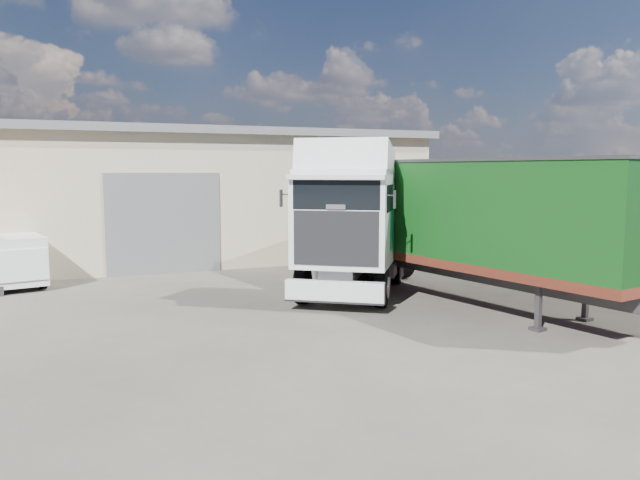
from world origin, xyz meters
name	(u,v)px	position (x,y,z in m)	size (l,w,h in m)	color
ground	(328,336)	(0.00, 0.00, 0.00)	(120.00, 120.00, 0.00)	#292621
warehouse	(43,195)	(-6.00, 16.00, 2.66)	(30.60, 12.60, 5.42)	#B5AA8B
brick_boundary_wall	(540,234)	(11.50, 6.00, 1.25)	(0.35, 26.00, 2.50)	#974326
tractor_unit	(350,232)	(2.33, 3.75, 1.91)	(5.96, 6.89, 4.55)	black
box_trailer	(448,214)	(4.85, 2.49, 2.43)	(4.62, 12.27, 3.99)	#2D2D30
panel_van	(9,259)	(-6.96, 9.63, 0.86)	(2.45, 4.30, 1.66)	black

